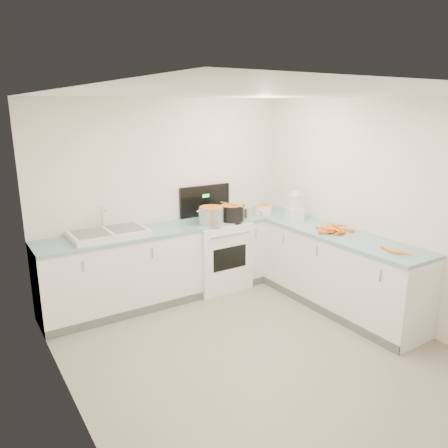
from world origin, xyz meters
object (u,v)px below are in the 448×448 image
steel_pot (211,216)px  black_pot (232,214)px  stove (216,253)px  food_processor (295,208)px  spice_jar (261,214)px  mixing_bowl (263,209)px  extract_bottle (246,214)px  sink (109,233)px

steel_pot → black_pot: (0.32, 0.01, -0.01)m
stove → food_processor: 1.22m
stove → spice_jar: (0.59, -0.22, 0.51)m
mixing_bowl → extract_bottle: bearing=-166.7°
sink → extract_bottle: bearing=-4.3°
extract_bottle → spice_jar: size_ratio=1.22×
stove → food_processor: (0.87, -0.57, 0.63)m
stove → food_processor: bearing=-33.1°
mixing_bowl → spice_jar: 0.24m
steel_pot → food_processor: food_processor is taller
stove → sink: (-1.45, 0.02, 0.50)m
mixing_bowl → food_processor: (0.12, -0.53, 0.11)m
sink → black_pot: sink is taller
sink → mixing_bowl: (2.20, -0.06, 0.02)m
stove → black_pot: size_ratio=4.31×
steel_pot → mixing_bowl: steel_pot is taller
black_pot → food_processor: bearing=-30.4°
black_pot → steel_pot: bearing=-178.8°
stove → spice_jar: stove is taller
steel_pot → food_processor: 1.12m
stove → steel_pot: stove is taller
sink → extract_bottle: sink is taller
extract_bottle → black_pot: bearing=-174.5°
stove → food_processor: stove is taller
stove → spice_jar: size_ratio=16.00×
food_processor → spice_jar: bearing=129.3°
black_pot → food_processor: size_ratio=0.83×
mixing_bowl → spice_jar: bearing=-132.5°
steel_pot → spice_jar: bearing=-5.0°
extract_bottle → stove: bearing=162.8°
sink → extract_bottle: size_ratio=8.29×
mixing_bowl → food_processor: 0.55m
steel_pot → black_pot: steel_pot is taller
sink → mixing_bowl: bearing=-1.4°
black_pot → food_processor: (0.72, -0.42, 0.07)m
black_pot → spice_jar: black_pot is taller
mixing_bowl → stove: bearing=177.0°
black_pot → extract_bottle: size_ratio=3.04×
spice_jar → food_processor: size_ratio=0.22×
black_pot → mixing_bowl: bearing=10.2°
sink → food_processor: food_processor is taller
sink → mixing_bowl: 2.20m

